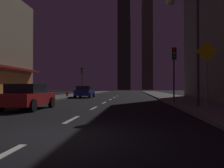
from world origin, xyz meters
The scene contains 13 objects.
ground_plane centered at (0.00, 32.00, -0.05)m, with size 78.00×136.00×0.10m, color black.
sidewalk_right centered at (7.00, 32.00, 0.07)m, with size 4.00×76.00×0.15m, color #605E59.
sidewalk_left centered at (-7.00, 32.00, 0.07)m, with size 4.00×76.00×0.15m, color #605E59.
lane_marking_center centered at (0.00, 13.60, 0.01)m, with size 0.16×33.40×0.01m.
skyscraper_distant_tall centered at (-2.23, 115.72, 32.41)m, with size 6.41×7.15×64.83m, color #322F25.
skyscraper_distant_mid centered at (10.55, 135.60, 25.93)m, with size 6.26×6.95×51.85m, color #4E4A3A.
car_parked_near centered at (-3.60, 7.19, 0.74)m, with size 1.98×4.24×1.45m.
car_parked_far centered at (-3.60, 23.16, 0.74)m, with size 1.98×4.24×1.45m.
fire_hydrant_far_left centered at (-5.90, 23.43, 0.45)m, with size 0.42×0.30×0.65m.
traffic_light_near_right centered at (5.50, 12.68, 3.19)m, with size 0.32×0.48×4.20m.
traffic_light_far_left centered at (-5.50, 30.31, 3.19)m, with size 0.32×0.48×4.20m.
street_lamp_right centered at (5.38, 8.58, 5.07)m, with size 1.96×0.56×6.58m.
pedestrian_crossing_sign centered at (5.60, 4.87, 2.02)m, with size 0.91×0.08×3.15m.
Camera 1 is at (2.39, -5.92, 1.25)m, focal length 38.34 mm.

